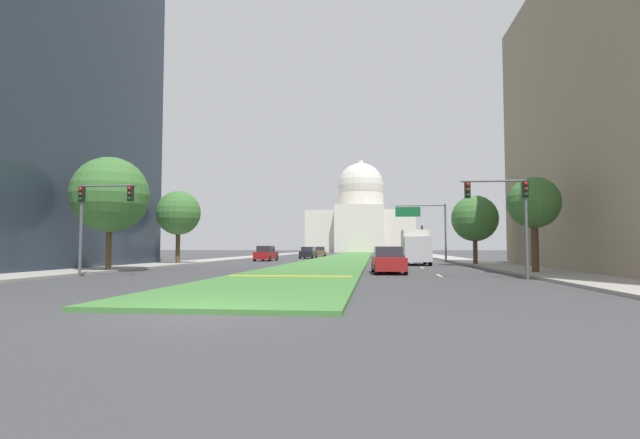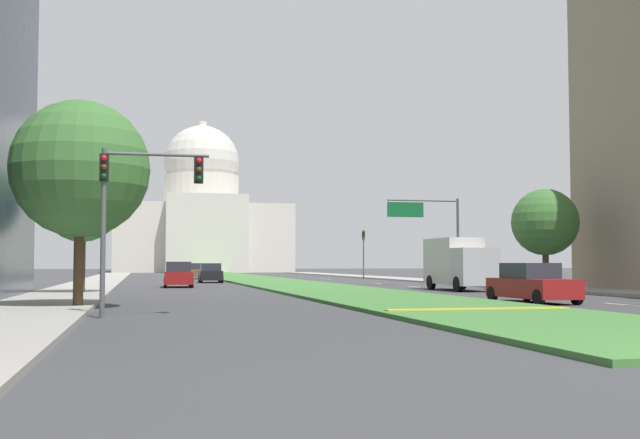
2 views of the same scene
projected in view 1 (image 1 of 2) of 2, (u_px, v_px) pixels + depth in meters
ground_plane at (349, 257)px, 79.68m from camera, size 301.80×301.80×0.00m
grass_median at (347, 257)px, 72.88m from camera, size 7.08×123.46×0.14m
median_curb_nose at (290, 276)px, 24.38m from camera, size 6.38×0.50×0.04m
lane_dashes_right at (405, 260)px, 59.47m from camera, size 0.16×67.33×0.01m
sidewalk_left at (242, 258)px, 67.73m from camera, size 4.00×123.46×0.15m
sidewalk_right at (451, 258)px, 64.42m from camera, size 4.00×123.46×0.15m
capitol_building at (361, 220)px, 147.54m from camera, size 31.77×27.24×28.55m
traffic_light_near_left at (95, 208)px, 26.60m from camera, size 3.34×0.35×5.20m
traffic_light_near_right at (509, 205)px, 24.46m from camera, size 3.34×0.35×5.20m
traffic_light_far_right at (422, 237)px, 77.98m from camera, size 0.28×0.35×5.20m
overhead_guide_sign at (426, 220)px, 53.70m from camera, size 5.65×0.20×6.50m
street_tree_left_near at (110, 195)px, 31.53m from camera, size 4.99×4.99×7.58m
street_tree_right_near at (534, 203)px, 28.98m from camera, size 3.12×3.12×5.91m
street_tree_left_mid at (178, 213)px, 44.60m from camera, size 4.10×4.10×6.86m
street_tree_right_mid at (475, 219)px, 42.15m from camera, size 4.06×4.06×6.19m
sedan_lead_stopped at (388, 261)px, 29.83m from camera, size 2.14×4.75×1.67m
sedan_midblock at (266, 254)px, 55.91m from camera, size 2.08×4.53×1.76m
sedan_distant at (308, 253)px, 67.77m from camera, size 2.10×4.54×1.65m
sedan_far_horizon at (320, 252)px, 84.04m from camera, size 2.01×4.42×1.66m
box_truck_delivery at (415, 247)px, 43.94m from camera, size 2.40×6.40×3.20m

